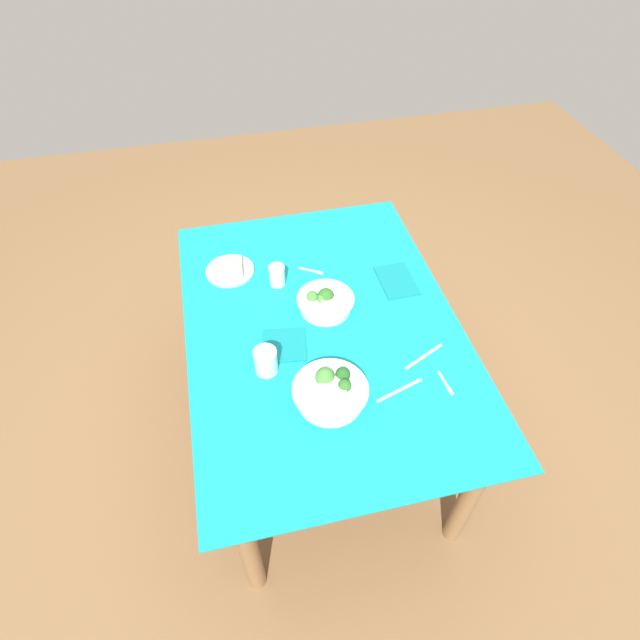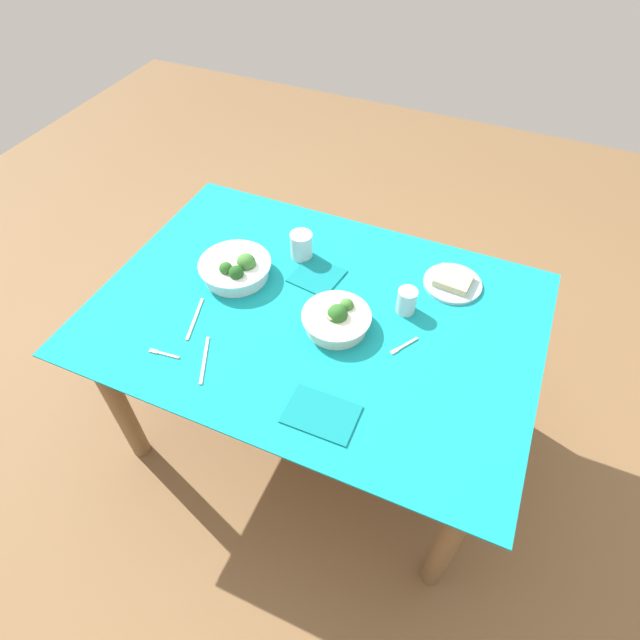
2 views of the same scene
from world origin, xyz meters
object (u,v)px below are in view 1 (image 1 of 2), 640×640
fork_by_far_bowl (446,384)px  napkin_folded_upper (397,281)px  broccoli_bowl_far (331,391)px  bread_side_plate (230,269)px  water_glass_center (266,361)px  fork_by_near_bowl (312,271)px  napkin_folded_lower (284,345)px  table_knife_right (399,390)px  table_knife_left (424,357)px  broccoli_bowl_near (325,302)px  water_glass_side (277,275)px

fork_by_far_bowl → napkin_folded_upper: (0.54, -0.00, 0.00)m
broccoli_bowl_far → bread_side_plate: broccoli_bowl_far is taller
water_glass_center → fork_by_near_bowl: (0.48, -0.27, -0.05)m
broccoli_bowl_far → napkin_folded_upper: broccoli_bowl_far is taller
broccoli_bowl_far → napkin_folded_lower: size_ratio=1.58×
broccoli_bowl_far → table_knife_right: bearing=-96.1°
water_glass_center → fork_by_far_bowl: water_glass_center is taller
water_glass_center → napkin_folded_lower: (0.10, -0.08, -0.05)m
table_knife_left → water_glass_center: bearing=-31.7°
broccoli_bowl_far → bread_side_plate: (0.72, 0.26, -0.02)m
water_glass_center → table_knife_left: bearing=-97.1°
broccoli_bowl_near → table_knife_left: 0.44m
broccoli_bowl_far → water_glass_side: (0.60, 0.08, 0.01)m
water_glass_center → table_knife_left: size_ratio=0.55×
table_knife_right → napkin_folded_upper: size_ratio=0.92×
napkin_folded_lower → broccoli_bowl_near: bearing=-51.2°
water_glass_center → fork_by_near_bowl: size_ratio=1.02×
table_knife_right → fork_by_near_bowl: bearing=-93.2°
water_glass_side → water_glass_center: bearing=165.4°
bread_side_plate → fork_by_far_bowl: 1.01m
table_knife_left → table_knife_right: (-0.12, 0.14, 0.00)m
fork_by_far_bowl → table_knife_left: 0.14m
fork_by_far_bowl → table_knife_left: (0.13, 0.03, -0.00)m
water_glass_center → water_glass_side: (0.44, -0.11, -0.01)m
fork_by_near_bowl → table_knife_right: bearing=-44.4°
broccoli_bowl_far → fork_by_near_bowl: (0.64, -0.08, -0.03)m
bread_side_plate → table_knife_right: 0.90m
fork_by_near_bowl → napkin_folded_upper: 0.36m
bread_side_plate → fork_by_near_bowl: (-0.07, -0.34, -0.01)m
broccoli_bowl_near → water_glass_center: size_ratio=2.24×
fork_by_near_bowl → napkin_folded_upper: napkin_folded_upper is taller
bread_side_plate → napkin_folded_lower: bread_side_plate is taller
water_glass_side → fork_by_near_bowl: size_ratio=0.91×
water_glass_center → bread_side_plate: bearing=7.3°
bread_side_plate → fork_by_near_bowl: bread_side_plate is taller
broccoli_bowl_near → fork_by_far_bowl: 0.56m
napkin_folded_upper → water_glass_side: bearing=78.6°
fork_by_far_bowl → fork_by_near_bowl: same height
water_glass_side → napkin_folded_upper: 0.50m
napkin_folded_lower → broccoli_bowl_far: bearing=-157.0°
table_knife_left → broccoli_bowl_near: bearing=-72.3°
fork_by_far_bowl → napkin_folded_lower: napkin_folded_lower is taller
fork_by_near_bowl → broccoli_bowl_near: bearing=-57.3°
fork_by_near_bowl → table_knife_right: 0.69m
broccoli_bowl_far → table_knife_right: size_ratio=1.37×
water_glass_center → water_glass_side: 0.45m
napkin_folded_upper → fork_by_near_bowl: bearing=67.2°
broccoli_bowl_far → water_glass_center: 0.25m
fork_by_near_bowl → napkin_folded_lower: bearing=-84.4°
table_knife_left → napkin_folded_upper: size_ratio=0.90×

